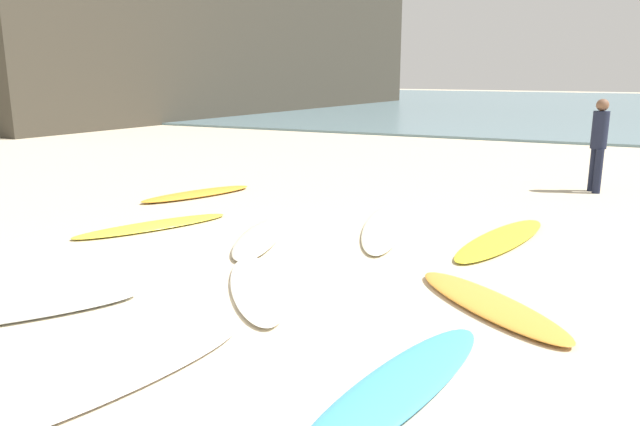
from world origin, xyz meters
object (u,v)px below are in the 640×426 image
(surfboard_7, at_px, (259,238))
(surfboard_3, at_px, (18,311))
(surfboard_0, at_px, (153,226))
(surfboard_2, at_px, (257,287))
(surfboard_5, at_px, (382,229))
(surfboard_8, at_px, (501,239))
(beachgoer_near, at_px, (599,141))
(surfboard_10, at_px, (116,378))
(surfboard_4, at_px, (398,387))
(surfboard_9, at_px, (197,194))
(surfboard_1, at_px, (490,304))

(surfboard_7, bearing_deg, surfboard_3, 57.56)
(surfboard_0, bearing_deg, surfboard_2, 177.32)
(surfboard_5, height_order, surfboard_7, surfboard_7)
(surfboard_5, relative_size, surfboard_8, 0.98)
(surfboard_0, height_order, beachgoer_near, beachgoer_near)
(surfboard_7, height_order, beachgoer_near, beachgoer_near)
(surfboard_5, height_order, surfboard_10, surfboard_5)
(surfboard_4, bearing_deg, surfboard_7, 146.45)
(surfboard_3, distance_m, surfboard_4, 3.61)
(surfboard_0, distance_m, surfboard_4, 5.40)
(surfboard_7, height_order, surfboard_10, surfboard_7)
(surfboard_7, bearing_deg, surfboard_0, -17.51)
(surfboard_9, bearing_deg, surfboard_8, -164.10)
(surfboard_3, xyz_separation_m, surfboard_4, (3.61, 0.15, 0.00))
(surfboard_0, height_order, surfboard_2, surfboard_2)
(surfboard_2, relative_size, surfboard_7, 1.05)
(surfboard_10, xyz_separation_m, beachgoer_near, (3.06, 9.03, 0.91))
(surfboard_4, bearing_deg, beachgoer_near, 94.41)
(surfboard_2, bearing_deg, surfboard_3, 5.78)
(beachgoer_near, bearing_deg, surfboard_4, 146.93)
(surfboard_0, xyz_separation_m, surfboard_2, (2.63, -1.56, 0.01))
(surfboard_2, relative_size, surfboard_10, 0.91)
(surfboard_7, xyz_separation_m, beachgoer_near, (3.97, 5.40, 0.90))
(beachgoer_near, bearing_deg, surfboard_8, 140.27)
(surfboard_7, xyz_separation_m, surfboard_10, (0.92, -3.63, -0.01))
(surfboard_1, relative_size, surfboard_3, 0.94)
(surfboard_1, bearing_deg, surfboard_4, 30.29)
(surfboard_7, bearing_deg, beachgoer_near, -144.32)
(surfboard_4, relative_size, surfboard_10, 1.04)
(surfboard_10, bearing_deg, surfboard_2, 105.71)
(surfboard_1, relative_size, surfboard_5, 0.79)
(surfboard_8, relative_size, surfboard_9, 1.20)
(surfboard_1, bearing_deg, beachgoer_near, -146.62)
(surfboard_3, bearing_deg, surfboard_1, -113.66)
(surfboard_2, distance_m, surfboard_3, 2.24)
(surfboard_3, relative_size, surfboard_5, 0.84)
(surfboard_2, bearing_deg, surfboard_7, -96.01)
(surfboard_5, distance_m, beachgoer_near, 5.09)
(surfboard_0, distance_m, surfboard_10, 4.48)
(surfboard_1, height_order, beachgoer_near, beachgoer_near)
(surfboard_4, relative_size, surfboard_7, 1.20)
(surfboard_5, bearing_deg, surfboard_3, -131.69)
(surfboard_0, xyz_separation_m, beachgoer_near, (5.71, 5.42, 0.91))
(surfboard_2, relative_size, surfboard_5, 0.82)
(surfboard_0, relative_size, surfboard_9, 1.06)
(surfboard_2, xyz_separation_m, surfboard_8, (2.02, 2.90, -0.01))
(surfboard_4, distance_m, surfboard_7, 4.05)
(surfboard_9, bearing_deg, surfboard_2, 156.40)
(surfboard_7, relative_size, beachgoer_near, 1.17)
(surfboard_3, xyz_separation_m, surfboard_9, (-1.67, 5.13, 0.00))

